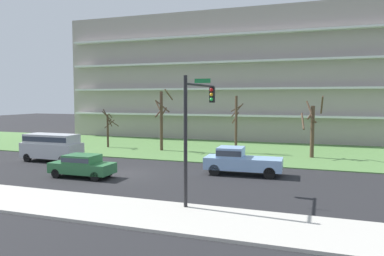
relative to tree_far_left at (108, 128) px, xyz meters
The scene contains 12 objects.
ground 14.65m from the tree_far_left, 53.32° to the right, with size 160.00×160.00×0.00m, color #232326.
sidewalk_curb_near 21.54m from the tree_far_left, 66.20° to the right, with size 80.00×4.00×0.15m, color #BCB7AD.
grass_lawn_strip 9.23m from the tree_far_left, 15.40° to the left, with size 80.00×16.00×0.08m, color #547F42.
apartment_building 19.62m from the tree_far_left, 62.41° to the left, with size 41.57×13.31×16.36m.
tree_far_left is the anchor object (origin of this frame).
tree_left 6.54m from the tree_far_left, ahead, with size 1.69×1.91×6.31m.
tree_center 13.96m from the tree_far_left, ahead, with size 1.23×0.79×5.63m.
tree_right 21.04m from the tree_far_left, ahead, with size 1.95×1.90×5.63m.
pickup_blue_near_left 18.85m from the tree_far_left, 29.04° to the right, with size 5.50×2.29×1.95m.
sedan_green_center_left 15.12m from the tree_far_left, 64.71° to the right, with size 4.42×1.84×1.57m.
van_silver_center_right 9.15m from the tree_far_left, 89.25° to the right, with size 5.22×2.06×2.36m.
traffic_signal_mast 22.97m from the tree_far_left, 46.61° to the right, with size 0.90×4.92×6.52m.
Camera 1 is at (13.25, -23.27, 5.47)m, focal length 34.86 mm.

